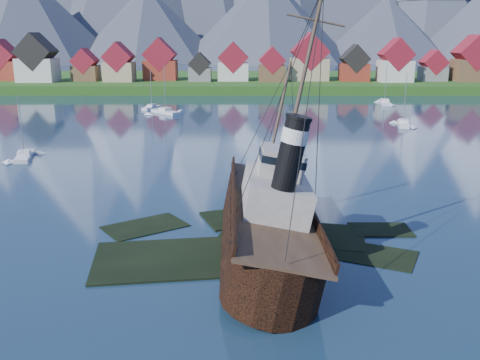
{
  "coord_description": "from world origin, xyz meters",
  "views": [
    {
      "loc": [
        0.88,
        -45.78,
        19.02
      ],
      "look_at": [
        0.78,
        6.0,
        5.0
      ],
      "focal_mm": 40.0,
      "sensor_mm": 36.0,
      "label": 1
    }
  ],
  "objects_px": {
    "sailboat_a": "(25,157)",
    "sailboat_e": "(384,103)",
    "sailboat_d": "(403,124)",
    "sailboat_f": "(152,108)",
    "tugboat_wreck": "(260,215)",
    "sailboat_c": "(165,112)"
  },
  "relations": [
    {
      "from": "sailboat_a",
      "to": "sailboat_e",
      "type": "relative_size",
      "value": 0.87
    },
    {
      "from": "sailboat_d",
      "to": "sailboat_f",
      "type": "xyz_separation_m",
      "value": [
        -59.4,
        27.35,
        -0.01
      ]
    },
    {
      "from": "sailboat_a",
      "to": "sailboat_f",
      "type": "distance_m",
      "value": 60.56
    },
    {
      "from": "tugboat_wreck",
      "to": "sailboat_e",
      "type": "relative_size",
      "value": 2.6
    },
    {
      "from": "sailboat_e",
      "to": "sailboat_d",
      "type": "bearing_deg",
      "value": -90.91
    },
    {
      "from": "sailboat_c",
      "to": "sailboat_f",
      "type": "height_order",
      "value": "sailboat_c"
    },
    {
      "from": "sailboat_c",
      "to": "sailboat_d",
      "type": "distance_m",
      "value": 57.71
    },
    {
      "from": "sailboat_a",
      "to": "sailboat_f",
      "type": "relative_size",
      "value": 0.95
    },
    {
      "from": "tugboat_wreck",
      "to": "sailboat_f",
      "type": "distance_m",
      "value": 100.02
    },
    {
      "from": "sailboat_a",
      "to": "sailboat_c",
      "type": "distance_m",
      "value": 53.39
    },
    {
      "from": "sailboat_a",
      "to": "sailboat_d",
      "type": "bearing_deg",
      "value": 11.5
    },
    {
      "from": "sailboat_e",
      "to": "sailboat_f",
      "type": "relative_size",
      "value": 1.09
    },
    {
      "from": "sailboat_a",
      "to": "sailboat_f",
      "type": "xyz_separation_m",
      "value": [
        10.84,
        59.58,
        0.03
      ]
    },
    {
      "from": "sailboat_e",
      "to": "sailboat_f",
      "type": "height_order",
      "value": "sailboat_e"
    },
    {
      "from": "sailboat_a",
      "to": "sailboat_c",
      "type": "relative_size",
      "value": 0.82
    },
    {
      "from": "tugboat_wreck",
      "to": "sailboat_d",
      "type": "relative_size",
      "value": 2.62
    },
    {
      "from": "tugboat_wreck",
      "to": "sailboat_c",
      "type": "distance_m",
      "value": 90.55
    },
    {
      "from": "sailboat_a",
      "to": "sailboat_f",
      "type": "height_order",
      "value": "sailboat_f"
    },
    {
      "from": "sailboat_a",
      "to": "sailboat_e",
      "type": "bearing_deg",
      "value": 29.69
    },
    {
      "from": "sailboat_e",
      "to": "sailboat_f",
      "type": "xyz_separation_m",
      "value": [
        -65.28,
        -11.01,
        0.0
      ]
    },
    {
      "from": "sailboat_c",
      "to": "sailboat_d",
      "type": "relative_size",
      "value": 1.07
    },
    {
      "from": "sailboat_d",
      "to": "sailboat_f",
      "type": "relative_size",
      "value": 1.08
    }
  ]
}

